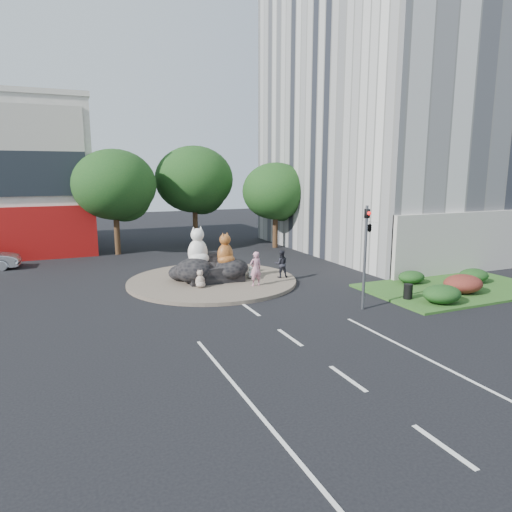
# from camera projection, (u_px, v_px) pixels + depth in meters

# --- Properties ---
(ground) EXTENTS (120.00, 120.00, 0.00)m
(ground) POSITION_uv_depth(u_px,v_px,m) (290.00, 338.00, 18.25)
(ground) COLOR black
(ground) RESTS_ON ground
(roundabout_island) EXTENTS (10.00, 10.00, 0.20)m
(roundabout_island) POSITION_uv_depth(u_px,v_px,m) (212.00, 281.00, 27.26)
(roundabout_island) COLOR brown
(roundabout_island) RESTS_ON ground
(rock_plinth) EXTENTS (3.20, 2.60, 0.90)m
(rock_plinth) POSITION_uv_depth(u_px,v_px,m) (212.00, 272.00, 27.16)
(rock_plinth) COLOR black
(rock_plinth) RESTS_ON roundabout_island
(office_tower) EXTENTS (20.00, 20.00, 35.00)m
(office_tower) POSITION_uv_depth(u_px,v_px,m) (419.00, 35.00, 37.29)
(office_tower) COLOR silver
(office_tower) RESTS_ON ground
(grass_verge) EXTENTS (10.00, 6.00, 0.12)m
(grass_verge) POSITION_uv_depth(u_px,v_px,m) (454.00, 289.00, 25.64)
(grass_verge) COLOR #2C501A
(grass_verge) RESTS_ON ground
(tree_left) EXTENTS (6.46, 6.46, 8.27)m
(tree_left) POSITION_uv_depth(u_px,v_px,m) (115.00, 188.00, 35.66)
(tree_left) COLOR #382314
(tree_left) RESTS_ON ground
(tree_mid) EXTENTS (6.84, 6.84, 8.76)m
(tree_mid) POSITION_uv_depth(u_px,v_px,m) (195.00, 183.00, 40.14)
(tree_mid) COLOR #382314
(tree_mid) RESTS_ON ground
(tree_right) EXTENTS (5.70, 5.70, 7.30)m
(tree_right) POSITION_uv_depth(u_px,v_px,m) (276.00, 194.00, 39.05)
(tree_right) COLOR #382314
(tree_right) RESTS_ON ground
(hedge_near_green) EXTENTS (2.00, 1.60, 0.90)m
(hedge_near_green) POSITION_uv_depth(u_px,v_px,m) (442.00, 294.00, 22.57)
(hedge_near_green) COLOR #123A16
(hedge_near_green) RESTS_ON grass_verge
(hedge_red) EXTENTS (2.20, 1.76, 0.99)m
(hedge_red) POSITION_uv_depth(u_px,v_px,m) (463.00, 284.00, 24.44)
(hedge_red) COLOR #511519
(hedge_red) RESTS_ON grass_verge
(hedge_mid_green) EXTENTS (1.80, 1.44, 0.81)m
(hedge_mid_green) POSITION_uv_depth(u_px,v_px,m) (474.00, 275.00, 26.79)
(hedge_mid_green) COLOR #123A16
(hedge_mid_green) RESTS_ON grass_verge
(hedge_back_green) EXTENTS (1.60, 1.28, 0.72)m
(hedge_back_green) POSITION_uv_depth(u_px,v_px,m) (411.00, 277.00, 26.60)
(hedge_back_green) COLOR #123A16
(hedge_back_green) RESTS_ON grass_verge
(traffic_light) EXTENTS (0.44, 1.24, 5.00)m
(traffic_light) POSITION_uv_depth(u_px,v_px,m) (368.00, 235.00, 21.38)
(traffic_light) COLOR #595B60
(traffic_light) RESTS_ON ground
(street_lamp) EXTENTS (2.34, 0.22, 8.06)m
(street_lamp) POSITION_uv_depth(u_px,v_px,m) (409.00, 203.00, 29.64)
(street_lamp) COLOR #595B60
(street_lamp) RESTS_ON ground
(cat_white) EXTENTS (1.53, 1.37, 2.30)m
(cat_white) POSITION_uv_depth(u_px,v_px,m) (198.00, 246.00, 26.78)
(cat_white) COLOR silver
(cat_white) RESTS_ON rock_plinth
(cat_tabby) EXTENTS (1.52, 1.46, 1.95)m
(cat_tabby) POSITION_uv_depth(u_px,v_px,m) (225.00, 249.00, 26.73)
(cat_tabby) COLOR #A95423
(cat_tabby) RESTS_ON rock_plinth
(kitten_calico) EXTENTS (0.71, 0.64, 1.03)m
(kitten_calico) POSITION_uv_depth(u_px,v_px,m) (200.00, 278.00, 25.27)
(kitten_calico) COLOR beige
(kitten_calico) RESTS_ON roundabout_island
(kitten_white) EXTENTS (0.60, 0.59, 0.75)m
(kitten_white) POSITION_uv_depth(u_px,v_px,m) (250.00, 272.00, 27.51)
(kitten_white) COLOR beige
(kitten_white) RESTS_ON roundabout_island
(pedestrian_pink) EXTENTS (0.75, 0.54, 1.95)m
(pedestrian_pink) POSITION_uv_depth(u_px,v_px,m) (256.00, 269.00, 25.58)
(pedestrian_pink) COLOR #C78195
(pedestrian_pink) RESTS_ON roundabout_island
(pedestrian_dark) EXTENTS (0.97, 0.85, 1.68)m
(pedestrian_dark) POSITION_uv_depth(u_px,v_px,m) (281.00, 264.00, 27.57)
(pedestrian_dark) COLOR black
(pedestrian_dark) RESTS_ON roundabout_island
(litter_bin) EXTENTS (0.60, 0.60, 0.77)m
(litter_bin) POSITION_uv_depth(u_px,v_px,m) (408.00, 291.00, 23.32)
(litter_bin) COLOR black
(litter_bin) RESTS_ON grass_verge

